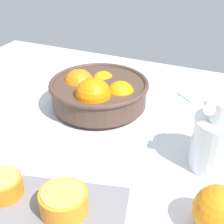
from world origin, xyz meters
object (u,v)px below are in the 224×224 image
(orange_half_0, at_px, (3,186))
(loose_orange_0, at_px, (219,211))
(orange_half_1, at_px, (64,201))
(juice_pitcher, at_px, (220,142))
(fruit_bowl, at_px, (98,92))

(orange_half_0, distance_m, loose_orange_0, 0.36)
(orange_half_0, bearing_deg, orange_half_1, 3.89)
(juice_pitcher, bearing_deg, orange_half_0, -142.32)
(loose_orange_0, bearing_deg, orange_half_1, -162.16)
(fruit_bowl, height_order, orange_half_1, fruit_bowl)
(orange_half_0, bearing_deg, loose_orange_0, 13.36)
(orange_half_1, bearing_deg, juice_pitcher, 49.33)
(orange_half_1, bearing_deg, orange_half_0, -176.11)
(juice_pitcher, xyz_separation_m, orange_half_0, (-0.32, -0.25, -0.02))
(orange_half_1, xyz_separation_m, loose_orange_0, (0.23, 0.07, 0.00))
(juice_pitcher, bearing_deg, orange_half_1, -130.67)
(loose_orange_0, bearing_deg, orange_half_0, -166.64)
(fruit_bowl, distance_m, loose_orange_0, 0.44)
(fruit_bowl, bearing_deg, juice_pitcher, -19.36)
(orange_half_1, bearing_deg, fruit_bowl, 106.72)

